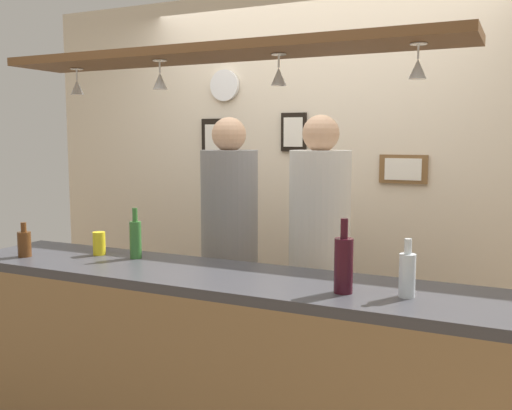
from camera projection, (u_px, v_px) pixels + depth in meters
The scene contains 18 objects.
back_wall at pixel (319, 183), 3.88m from camera, with size 4.40×0.06×2.60m, color beige.
bar_counter at pixel (197, 351), 2.51m from camera, with size 2.70×0.55×0.99m.
overhead_glass_rack at pixel (218, 53), 2.54m from camera, with size 2.20×0.36×0.04m, color brown.
hanging_wineglass_far_left at pixel (77, 86), 2.97m from camera, with size 0.07×0.07×0.13m.
hanging_wineglass_left at pixel (160, 80), 2.64m from camera, with size 0.07×0.07×0.13m.
hanging_wineglass_center_left at pixel (279, 75), 2.44m from camera, with size 0.07×0.07×0.13m.
hanging_wineglass_center at pixel (418, 68), 2.17m from camera, with size 0.07×0.07×0.13m.
person_middle_grey_shirt at pixel (230, 232), 3.42m from camera, with size 0.34×0.34×1.73m.
person_right_white_patterned_shirt at pixel (319, 239), 3.18m from camera, with size 0.34×0.34×1.73m.
bottle_beer_green_import at pixel (136, 238), 2.92m from camera, with size 0.06×0.06×0.26m.
bottle_wine_dark_red at pixel (344, 264), 2.27m from camera, with size 0.08×0.08×0.30m.
bottle_soda_clear at pixel (407, 274), 2.21m from camera, with size 0.06×0.06×0.23m.
bottle_beer_brown_stubby at pixel (24, 243), 2.96m from camera, with size 0.07×0.07×0.18m.
drink_can at pixel (99, 243), 3.01m from camera, with size 0.07×0.07×0.12m, color yellow.
picture_frame_caricature at pixel (218, 142), 4.13m from camera, with size 0.26×0.02×0.34m.
picture_frame_crest at pixel (294, 132), 3.87m from camera, with size 0.18×0.02×0.26m.
picture_frame_lower_pair at pixel (403, 169), 3.58m from camera, with size 0.30×0.02×0.18m.
wall_clock at pixel (225, 85), 4.05m from camera, with size 0.22×0.22×0.03m, color white.
Camera 1 is at (1.27, -2.58, 1.61)m, focal length 40.07 mm.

